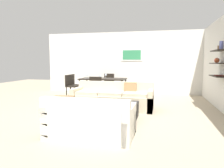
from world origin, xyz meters
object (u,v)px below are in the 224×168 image
(dining_chair_foot, at_px, (97,87))
(wine_glass_head, at_px, (106,75))
(loveseat_white, at_px, (90,121))
(coffee_table, at_px, (112,111))
(candle_jar, at_px, (120,103))
(dining_chair_head, at_px, (109,82))
(sofa_beige, at_px, (113,99))
(wine_glass_foot, at_px, (100,76))
(wine_glass_left_far, at_px, (88,75))
(dining_table, at_px, (103,80))
(dining_chair_left_far, at_px, (75,83))
(dining_chair_left_near, at_px, (70,84))
(wine_glass_left_near, at_px, (86,75))
(decorative_bowl, at_px, (114,102))

(dining_chair_foot, distance_m, wine_glass_head, 1.31)
(loveseat_white, height_order, coffee_table, loveseat_white)
(coffee_table, relative_size, candle_jar, 16.49)
(candle_jar, height_order, dining_chair_head, dining_chair_head)
(sofa_beige, distance_m, wine_glass_foot, 1.75)
(wine_glass_left_far, distance_m, wine_glass_foot, 0.84)
(wine_glass_foot, bearing_deg, sofa_beige, -60.25)
(dining_table, distance_m, wine_glass_head, 0.44)
(coffee_table, bearing_deg, dining_chair_left_far, 126.55)
(dining_chair_head, bearing_deg, dining_chair_left_near, -140.28)
(dining_chair_head, distance_m, dining_chair_left_far, 1.45)
(candle_jar, xyz_separation_m, wine_glass_foot, (-1.25, 2.62, 0.45))
(dining_chair_left_far, bearing_deg, sofa_beige, -44.01)
(dining_chair_left_far, relative_size, dining_chair_foot, 1.00)
(dining_chair_left_near, distance_m, wine_glass_head, 1.47)
(candle_jar, relative_size, dining_chair_head, 0.09)
(sofa_beige, distance_m, wine_glass_left_far, 2.51)
(loveseat_white, bearing_deg, sofa_beige, 92.89)
(dining_table, bearing_deg, wine_glass_left_far, 170.27)
(sofa_beige, xyz_separation_m, wine_glass_left_near, (-1.48, 1.72, 0.58))
(dining_chair_left_far, xyz_separation_m, wine_glass_foot, (1.29, -0.60, 0.36))
(coffee_table, xyz_separation_m, dining_chair_left_near, (-2.33, 2.73, 0.31))
(sofa_beige, bearing_deg, wine_glass_left_near, 130.76)
(dining_chair_left_near, xyz_separation_m, wine_glass_left_far, (0.63, 0.32, 0.37))
(sofa_beige, distance_m, dining_table, 2.04)
(decorative_bowl, bearing_deg, candle_jar, -28.10)
(dining_chair_left_near, bearing_deg, dining_chair_left_far, 90.00)
(dining_chair_head, relative_size, dining_chair_left_near, 1.00)
(dining_chair_head, height_order, wine_glass_left_far, wine_glass_left_far)
(decorative_bowl, relative_size, dining_chair_head, 0.37)
(wine_glass_left_near, relative_size, wine_glass_head, 1.11)
(sofa_beige, relative_size, dining_chair_left_far, 2.70)
(loveseat_white, xyz_separation_m, wine_glass_head, (-0.94, 4.65, 0.57))
(coffee_table, xyz_separation_m, wine_glass_left_near, (-1.70, 2.82, 0.68))
(candle_jar, height_order, dining_chair_left_near, dining_chair_left_near)
(coffee_table, distance_m, dining_chair_foot, 2.34)
(sofa_beige, height_order, candle_jar, sofa_beige)
(sofa_beige, distance_m, dining_chair_left_far, 2.94)
(decorative_bowl, bearing_deg, coffee_table, -175.39)
(dining_chair_left_near, bearing_deg, loveseat_white, -61.17)
(dining_chair_left_near, distance_m, dining_chair_foot, 1.45)
(sofa_beige, bearing_deg, dining_chair_left_far, 135.99)
(wine_glass_foot, bearing_deg, loveseat_white, -76.30)
(coffee_table, xyz_separation_m, dining_table, (-1.04, 2.93, 0.49))
(dining_chair_head, relative_size, dining_chair_left_far, 1.00)
(dining_table, bearing_deg, dining_chair_foot, -90.00)
(dining_chair_left_near, height_order, wine_glass_left_far, wine_glass_left_far)
(dining_chair_left_far, relative_size, wine_glass_left_near, 4.93)
(coffee_table, xyz_separation_m, dining_chair_foot, (-1.04, 2.07, 0.31))
(decorative_bowl, height_order, wine_glass_foot, wine_glass_foot)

